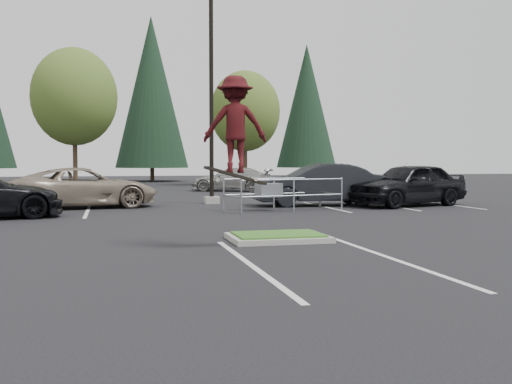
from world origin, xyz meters
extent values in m
plane|color=black|center=(0.00, 0.00, 0.00)|extent=(120.00, 120.00, 0.00)
cube|color=#9C9991|center=(0.00, 0.00, 0.06)|extent=(2.20, 1.60, 0.12)
cube|color=#225F1E|center=(0.00, 0.00, 0.13)|extent=(1.95, 1.35, 0.05)
cube|color=silver|center=(-4.50, 9.00, 0.00)|extent=(0.12, 5.20, 0.01)
cube|color=silver|center=(-7.20, 9.00, 0.00)|extent=(0.12, 5.20, 0.01)
cube|color=silver|center=(4.50, 9.00, 0.00)|extent=(0.12, 5.20, 0.01)
cube|color=silver|center=(7.20, 9.00, 0.00)|extent=(0.12, 5.20, 0.01)
cube|color=silver|center=(9.90, 9.00, 0.00)|extent=(0.12, 5.20, 0.01)
cube|color=silver|center=(-1.35, -3.00, 0.00)|extent=(0.12, 6.00, 0.01)
cube|color=silver|center=(1.35, -3.00, 0.00)|extent=(0.12, 6.00, 0.01)
cube|color=#9C9991|center=(0.50, 12.00, 0.15)|extent=(0.60, 0.60, 0.30)
cylinder|color=black|center=(0.50, 12.00, 5.00)|extent=(0.18, 0.18, 10.00)
cylinder|color=#38281C|center=(-6.00, 30.50, 1.75)|extent=(0.32, 0.32, 3.50)
ellipsoid|color=#3F5D22|center=(-6.00, 30.50, 6.26)|extent=(5.89, 5.89, 6.77)
sphere|color=#3F5D22|center=(-5.40, 30.20, 5.52)|extent=(3.68, 3.68, 3.68)
sphere|color=#3F5D22|center=(-6.50, 30.90, 5.70)|extent=(4.05, 4.05, 4.05)
cylinder|color=#38281C|center=(6.00, 29.80, 1.52)|extent=(0.32, 0.32, 3.04)
ellipsoid|color=#3F5D22|center=(6.00, 29.80, 5.44)|extent=(5.12, 5.12, 5.89)
sphere|color=#3F5D22|center=(6.60, 29.50, 4.80)|extent=(3.20, 3.20, 3.20)
sphere|color=#3F5D22|center=(5.50, 30.20, 4.96)|extent=(3.52, 3.52, 3.52)
cylinder|color=#38281C|center=(0.00, 40.50, 0.60)|extent=(0.36, 0.36, 1.20)
cone|color=black|center=(0.00, 40.50, 7.85)|extent=(6.38, 6.38, 13.30)
cylinder|color=#38281C|center=(14.00, 39.50, 0.60)|extent=(0.36, 0.36, 1.20)
cone|color=black|center=(14.00, 39.50, 6.85)|extent=(5.50, 5.50, 11.30)
cylinder|color=#96989E|center=(0.65, 6.80, 0.60)|extent=(0.06, 0.06, 1.20)
cylinder|color=#96989E|center=(0.30, 8.22, 0.60)|extent=(0.06, 0.06, 1.20)
cylinder|color=#96989E|center=(2.67, 7.29, 0.60)|extent=(0.06, 0.06, 1.20)
cylinder|color=#96989E|center=(2.33, 8.71, 0.60)|extent=(0.06, 0.06, 1.20)
cylinder|color=#96989E|center=(4.70, 7.78, 0.60)|extent=(0.06, 0.06, 1.20)
cylinder|color=#96989E|center=(4.35, 9.20, 0.60)|extent=(0.06, 0.06, 1.20)
cylinder|color=#96989E|center=(2.67, 7.29, 0.57)|extent=(4.06, 1.03, 0.05)
cylinder|color=#96989E|center=(2.67, 7.29, 1.15)|extent=(4.06, 1.03, 0.05)
cylinder|color=#96989E|center=(2.33, 8.71, 0.57)|extent=(4.06, 1.03, 0.05)
cylinder|color=#96989E|center=(2.33, 8.71, 1.15)|extent=(4.06, 1.03, 0.05)
cube|color=#96989E|center=(1.89, 7.85, 0.75)|extent=(0.99, 0.73, 0.50)
cube|color=black|center=(-1.20, -1.00, 1.51)|extent=(1.30, 0.48, 0.40)
cylinder|color=#BDB7A6|center=(-1.60, -1.13, 1.44)|extent=(0.08, 0.05, 0.08)
cylinder|color=#BDB7A6|center=(-1.60, -0.87, 1.44)|extent=(0.08, 0.05, 0.08)
cylinder|color=#BDB7A6|center=(-0.80, -1.13, 1.44)|extent=(0.08, 0.05, 0.08)
cylinder|color=#BDB7A6|center=(-0.80, -0.87, 1.44)|extent=(0.08, 0.05, 0.08)
imported|color=maroon|center=(-1.20, -1.00, 2.56)|extent=(1.36, 0.87, 1.99)
imported|color=gray|center=(-4.70, 10.91, 0.78)|extent=(5.92, 3.44, 1.55)
imported|color=black|center=(4.50, 9.84, 0.85)|extent=(5.30, 2.18, 1.71)
imported|color=black|center=(8.00, 8.79, 0.87)|extent=(5.49, 3.50, 1.74)
imported|color=#A7A6A1|center=(3.50, 22.00, 0.70)|extent=(5.21, 3.70, 1.40)
camera|label=1|loc=(-3.74, -13.06, 1.82)|focal=42.00mm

